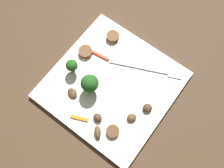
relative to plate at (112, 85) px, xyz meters
The scene contains 15 objects.
ground_plane 0.01m from the plate, ahead, with size 1.40×1.40×0.00m, color #4C3826.
plate is the anchor object (origin of this frame).
fork 0.10m from the plate, 57.40° to the left, with size 0.17×0.08×0.00m.
broccoli_floret_0 0.07m from the plate, 130.54° to the right, with size 0.04×0.04×0.06m.
broccoli_floret_1 0.11m from the plate, 163.77° to the right, with size 0.03×0.03×0.04m.
sausage_slice_0 0.11m from the plate, 52.34° to the right, with size 0.03×0.03×0.01m, color brown.
sausage_slice_1 0.13m from the plate, 125.86° to the left, with size 0.03×0.03×0.01m, color brown.
sausage_slice_2 0.11m from the plate, 165.23° to the left, with size 0.03×0.03×0.01m, color brown.
mushroom_0 0.12m from the plate, 68.60° to the right, with size 0.03×0.01×0.01m, color brown.
mushroom_1 0.10m from the plate, 25.04° to the right, with size 0.02×0.02×0.01m, color brown.
mushroom_2 0.10m from the plate, 128.59° to the right, with size 0.03×0.02×0.01m, color #4C331E.
mushroom_3 0.09m from the plate, 74.49° to the right, with size 0.02×0.02×0.01m, color #4C331E.
mushroom_4 0.10m from the plate, ahead, with size 0.02×0.02×0.01m, color #4C331E.
pepper_strip_0 0.08m from the plate, 148.58° to the left, with size 0.05×0.01×0.00m, color red.
pepper_strip_1 0.11m from the plate, 94.82° to the right, with size 0.04×0.01×0.00m, color orange.
Camera 1 is at (0.12, -0.16, 0.59)m, focal length 40.74 mm.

